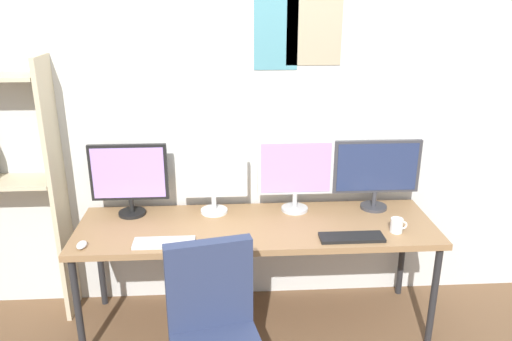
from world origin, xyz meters
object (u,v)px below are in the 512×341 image
at_px(monitor_center_left, 213,180).
at_px(keyboard_left, 164,243).
at_px(computer_mouse, 82,245).
at_px(monitor_center_right, 296,171).
at_px(monitor_far_left, 129,176).
at_px(desk, 256,232).
at_px(coffee_mug, 397,225).
at_px(keyboard_right, 352,237).
at_px(monitor_far_right, 376,170).

relative_size(monitor_center_left, keyboard_left, 1.24).
bearing_deg(computer_mouse, keyboard_left, 1.02).
bearing_deg(monitor_center_right, monitor_far_left, 180.00).
relative_size(monitor_center_right, keyboard_left, 1.39).
height_order(desk, coffee_mug, coffee_mug).
bearing_deg(monitor_far_left, keyboard_left, -59.61).
bearing_deg(keyboard_right, monitor_far_right, 59.61).
height_order(monitor_center_right, keyboard_right, monitor_center_right).
bearing_deg(coffee_mug, desk, 169.69).
height_order(desk, monitor_center_right, monitor_center_right).
bearing_deg(keyboard_left, monitor_center_right, 27.96).
relative_size(desk, monitor_center_right, 4.53).
relative_size(monitor_center_right, computer_mouse, 5.24).
height_order(computer_mouse, coffee_mug, coffee_mug).
distance_m(monitor_far_left, monitor_center_left, 0.55).
height_order(desk, monitor_far_right, monitor_far_right).
bearing_deg(monitor_far_left, monitor_far_right, 0.00).
distance_m(monitor_center_left, computer_mouse, 0.91).
distance_m(monitor_far_left, coffee_mug, 1.73).
xyz_separation_m(monitor_far_left, keyboard_right, (1.38, -0.44, -0.26)).
bearing_deg(keyboard_left, monitor_far_left, 120.39).
relative_size(keyboard_right, computer_mouse, 4.03).
bearing_deg(monitor_center_right, monitor_far_right, 0.00).
bearing_deg(desk, keyboard_left, -157.67).
xyz_separation_m(monitor_center_right, coffee_mug, (0.59, -0.37, -0.23)).
xyz_separation_m(keyboard_right, computer_mouse, (-1.59, -0.01, 0.01)).
xyz_separation_m(monitor_center_left, keyboard_right, (0.83, -0.44, -0.22)).
height_order(desk, monitor_far_left, monitor_far_left).
bearing_deg(monitor_center_left, monitor_far_left, 179.99).
bearing_deg(keyboard_right, keyboard_left, 180.00).
xyz_separation_m(monitor_far_left, coffee_mug, (1.68, -0.37, -0.22)).
height_order(monitor_far_left, monitor_center_right, monitor_center_right).
bearing_deg(monitor_center_right, desk, -142.14).
xyz_separation_m(monitor_center_right, keyboard_right, (0.29, -0.44, -0.27)).
xyz_separation_m(computer_mouse, coffee_mug, (1.89, 0.08, 0.03)).
bearing_deg(keyboard_right, monitor_center_left, 152.04).
distance_m(monitor_far_left, keyboard_left, 0.57).
height_order(monitor_center_right, monitor_far_right, monitor_center_right).
bearing_deg(monitor_far_right, monitor_far_left, -180.00).
distance_m(monitor_center_left, keyboard_left, 0.57).
xyz_separation_m(keyboard_left, keyboard_right, (1.12, 0.00, 0.00)).
bearing_deg(desk, coffee_mug, -10.31).
distance_m(monitor_center_right, monitor_far_right, 0.55).
bearing_deg(monitor_far_right, monitor_center_left, -179.99).
bearing_deg(computer_mouse, monitor_far_left, 64.45).
height_order(desk, computer_mouse, computer_mouse).
distance_m(keyboard_left, keyboard_right, 1.12).
height_order(keyboard_left, computer_mouse, computer_mouse).
height_order(keyboard_left, keyboard_right, same).
xyz_separation_m(monitor_center_left, monitor_far_right, (1.09, 0.00, 0.04)).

